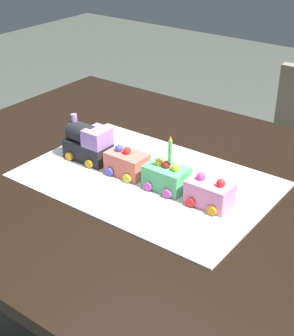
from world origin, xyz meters
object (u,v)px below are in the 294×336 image
at_px(cake_car_tanker_bubblegum, 210,193).
at_px(dining_table, 164,219).
at_px(cake_car_hopper_mint_green, 166,177).
at_px(birthday_candle, 170,150).
at_px(cake_locomotive, 88,143).
at_px(cake_car_caboose_coral, 127,163).

bearing_deg(cake_car_tanker_bubblegum, dining_table, 170.92).
height_order(cake_car_hopper_mint_green, birthday_candle, birthday_candle).
xyz_separation_m(cake_locomotive, cake_car_hopper_mint_green, (0.25, -0.00, -0.02)).
xyz_separation_m(cake_car_hopper_mint_green, birthday_candle, (0.01, 0.00, 0.07)).
xyz_separation_m(cake_locomotive, cake_car_tanker_bubblegum, (0.36, -0.00, -0.02)).
bearing_deg(cake_car_caboose_coral, cake_car_hopper_mint_green, 0.00).
bearing_deg(cake_car_tanker_bubblegum, cake_car_hopper_mint_green, 180.00).
bearing_deg(cake_car_tanker_bubblegum, cake_locomotive, 180.00).
xyz_separation_m(cake_locomotive, cake_car_caboose_coral, (0.13, -0.00, -0.02)).
distance_m(cake_car_caboose_coral, birthday_candle, 0.15).
distance_m(dining_table, cake_car_caboose_coral, 0.17).
distance_m(cake_locomotive, birthday_candle, 0.26).
height_order(dining_table, birthday_candle, birthday_candle).
height_order(cake_car_caboose_coral, cake_car_tanker_bubblegum, same).
bearing_deg(cake_car_tanker_bubblegum, cake_car_caboose_coral, 180.00).
distance_m(cake_locomotive, cake_car_caboose_coral, 0.13).
height_order(cake_car_caboose_coral, birthday_candle, birthday_candle).
bearing_deg(cake_locomotive, cake_car_hopper_mint_green, -0.00).
distance_m(dining_table, cake_locomotive, 0.28).
distance_m(dining_table, birthday_candle, 0.22).
bearing_deg(birthday_candle, cake_car_tanker_bubblegum, -0.00).
bearing_deg(birthday_candle, dining_table, 143.28).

